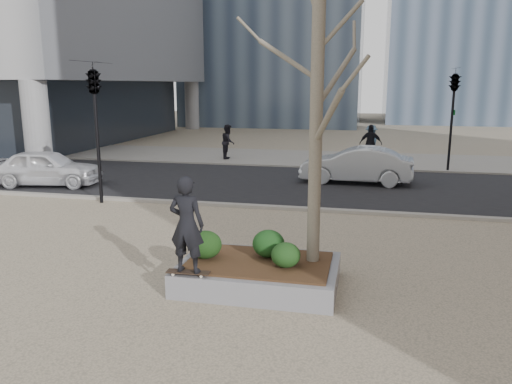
% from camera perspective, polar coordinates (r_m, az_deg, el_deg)
% --- Properties ---
extents(ground, '(120.00, 120.00, 0.00)m').
position_cam_1_polar(ground, '(10.04, -5.37, -10.09)').
color(ground, tan).
rests_on(ground, ground).
extents(street, '(60.00, 8.00, 0.02)m').
position_cam_1_polar(street, '(19.42, 3.73, 0.94)').
color(street, black).
rests_on(street, ground).
extents(far_sidewalk, '(60.00, 6.00, 0.02)m').
position_cam_1_polar(far_sidewalk, '(26.26, 6.12, 3.86)').
color(far_sidewalk, gray).
rests_on(far_sidewalk, ground).
extents(planter, '(3.00, 2.00, 0.45)m').
position_cam_1_polar(planter, '(9.71, 0.30, -9.39)').
color(planter, gray).
rests_on(planter, ground).
extents(planter_mulch, '(2.70, 1.70, 0.04)m').
position_cam_1_polar(planter_mulch, '(9.62, 0.30, -8.04)').
color(planter_mulch, '#382314').
rests_on(planter_mulch, planter).
extents(sycamore_tree, '(2.80, 2.80, 6.60)m').
position_cam_1_polar(sycamore_tree, '(9.17, 7.00, 12.06)').
color(sycamore_tree, gray).
rests_on(sycamore_tree, planter_mulch).
extents(shrub_left, '(0.64, 0.64, 0.54)m').
position_cam_1_polar(shrub_left, '(9.76, -5.81, -6.00)').
color(shrub_left, black).
rests_on(shrub_left, planter_mulch).
extents(shrub_middle, '(0.63, 0.63, 0.54)m').
position_cam_1_polar(shrub_middle, '(9.78, 1.43, -5.91)').
color(shrub_middle, '#133B16').
rests_on(shrub_middle, planter_mulch).
extents(shrub_right, '(0.55, 0.55, 0.46)m').
position_cam_1_polar(shrub_right, '(9.27, 3.41, -7.20)').
color(shrub_right, '#113514').
rests_on(shrub_right, planter_mulch).
extents(skateboard, '(0.79, 0.24, 0.08)m').
position_cam_1_polar(skateboard, '(9.12, -7.76, -9.21)').
color(skateboard, black).
rests_on(skateboard, planter).
extents(skateboarder, '(0.66, 0.45, 1.74)m').
position_cam_1_polar(skateboarder, '(8.83, -7.93, -3.71)').
color(skateboarder, black).
rests_on(skateboarder, skateboard).
extents(police_car, '(4.26, 2.29, 1.38)m').
position_cam_1_polar(police_car, '(20.50, -22.82, 2.58)').
color(police_car, white).
rests_on(police_car, street).
extents(car_silver, '(4.37, 1.74, 1.41)m').
position_cam_1_polar(car_silver, '(19.81, 11.39, 3.05)').
color(car_silver, '#A1A5A9').
rests_on(car_silver, street).
extents(pedestrian_a, '(0.78, 0.94, 1.76)m').
position_cam_1_polar(pedestrian_a, '(25.83, -3.20, 5.76)').
color(pedestrian_a, black).
rests_on(pedestrian_a, far_sidewalk).
extents(pedestrian_b, '(1.07, 1.29, 1.73)m').
position_cam_1_polar(pedestrian_b, '(26.60, 13.00, 5.63)').
color(pedestrian_b, '#47657F').
rests_on(pedestrian_b, far_sidewalk).
extents(pedestrian_c, '(1.13, 0.56, 1.86)m').
position_cam_1_polar(pedestrian_c, '(25.11, 12.98, 5.40)').
color(pedestrian_c, black).
rests_on(pedestrian_c, far_sidewalk).
extents(traffic_light_near, '(0.60, 2.48, 4.50)m').
position_cam_1_polar(traffic_light_near, '(16.77, -17.70, 6.34)').
color(traffic_light_near, black).
rests_on(traffic_light_near, ground).
extents(traffic_light_far, '(0.60, 2.48, 4.50)m').
position_cam_1_polar(traffic_light_far, '(23.74, 21.46, 7.64)').
color(traffic_light_far, black).
rests_on(traffic_light_far, ground).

